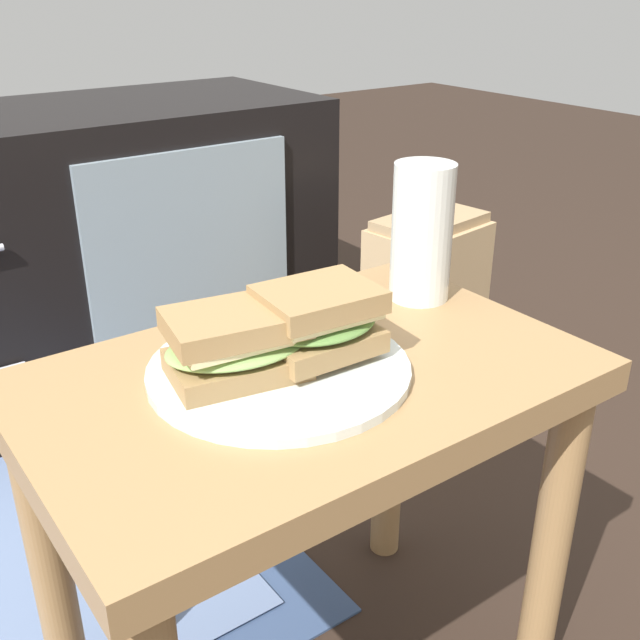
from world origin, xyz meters
name	(u,v)px	position (x,y,z in m)	size (l,w,h in m)	color
side_table	(308,445)	(0.00, 0.00, 0.37)	(0.56, 0.36, 0.46)	#A37A4C
tv_cabinet	(94,249)	(0.11, 0.95, 0.29)	(0.96, 0.46, 0.58)	black
plate	(279,370)	(-0.03, 0.01, 0.47)	(0.26, 0.26, 0.01)	silver
sandwich_front	(236,344)	(-0.07, 0.02, 0.50)	(0.15, 0.12, 0.07)	#9E7A4C
sandwich_back	(318,320)	(0.01, 0.00, 0.51)	(0.12, 0.10, 0.07)	#9E7A4C
beer_glass	(422,235)	(0.22, 0.07, 0.54)	(0.07, 0.07, 0.16)	silver
paper_bag	(425,308)	(0.63, 0.48, 0.19)	(0.25, 0.18, 0.39)	tan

